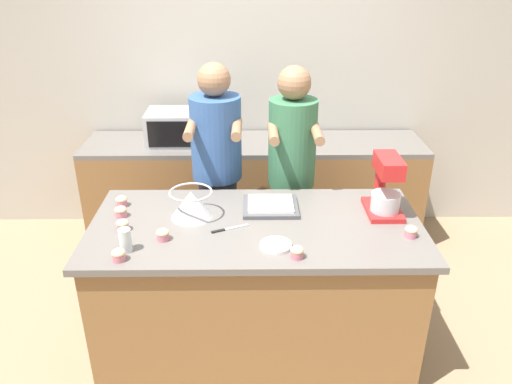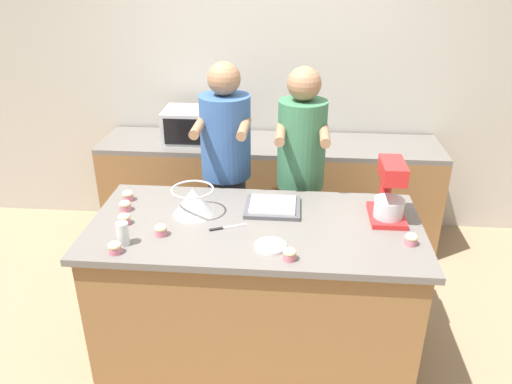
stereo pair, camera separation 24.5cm
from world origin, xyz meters
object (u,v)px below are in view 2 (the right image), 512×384
at_px(cupcake_5, 411,239).
at_px(cupcake_6, 290,254).
at_px(microwave_oven, 194,125).
at_px(person_right, 300,179).
at_px(cupcake_2, 124,219).
at_px(baking_tray, 273,206).
at_px(stand_mixer, 389,194).
at_px(cupcake_1, 115,247).
at_px(small_plate, 270,246).
at_px(cupcake_3, 125,205).
at_px(drinking_glass, 123,234).
at_px(cupcake_4, 128,195).
at_px(mixing_bowl, 193,201).
at_px(person_left, 227,176).
at_px(cupcake_0, 161,230).
at_px(knife, 226,228).

distance_m(cupcake_5, cupcake_6, 0.67).
bearing_deg(microwave_oven, person_right, -38.08).
height_order(person_right, cupcake_2, person_right).
height_order(baking_tray, microwave_oven, microwave_oven).
xyz_separation_m(stand_mixer, cupcake_1, (-1.46, -0.50, -0.13)).
distance_m(small_plate, cupcake_3, 0.96).
xyz_separation_m(microwave_oven, drinking_glass, (-0.06, -1.67, -0.06)).
bearing_deg(stand_mixer, cupcake_2, -172.58).
bearing_deg(baking_tray, cupcake_4, 177.17).
height_order(mixing_bowl, microwave_oven, microwave_oven).
bearing_deg(cupcake_1, stand_mixer, 19.01).
bearing_deg(person_left, mixing_bowl, -100.62).
height_order(cupcake_0, cupcake_2, same).
distance_m(cupcake_0, cupcake_6, 0.73).
distance_m(mixing_bowl, drinking_glass, 0.48).
relative_size(cupcake_0, cupcake_3, 1.00).
bearing_deg(cupcake_5, person_left, 142.60).
xyz_separation_m(microwave_oven, small_plate, (0.73, -1.63, -0.12)).
height_order(person_right, drinking_glass, person_right).
bearing_deg(cupcake_5, cupcake_6, -162.62).
distance_m(person_left, cupcake_5, 1.40).
xyz_separation_m(knife, cupcake_2, (-0.59, 0.00, 0.03)).
relative_size(knife, cupcake_3, 3.02).
bearing_deg(small_plate, cupcake_2, 167.65).
height_order(mixing_bowl, cupcake_3, mixing_bowl).
distance_m(microwave_oven, small_plate, 1.79).
height_order(mixing_bowl, cupcake_6, mixing_bowl).
xyz_separation_m(stand_mixer, cupcake_0, (-1.27, -0.30, -0.13)).
xyz_separation_m(knife, cupcake_0, (-0.34, -0.11, 0.03)).
bearing_deg(mixing_bowl, person_right, 43.66).
relative_size(person_right, cupcake_1, 23.98).
xyz_separation_m(person_left, cupcake_5, (1.11, -0.85, 0.05)).
bearing_deg(person_left, stand_mixer, -28.72).
xyz_separation_m(person_right, drinking_glass, (-0.94, -0.98, 0.08)).
bearing_deg(small_plate, cupcake_1, -171.46).
relative_size(cupcake_0, cupcake_4, 1.00).
relative_size(person_right, cupcake_5, 23.98).
bearing_deg(knife, cupcake_6, -38.26).
bearing_deg(person_right, stand_mixer, -47.95).
distance_m(cupcake_1, cupcake_6, 0.90).
height_order(cupcake_0, cupcake_4, same).
relative_size(person_left, cupcake_2, 24.28).
height_order(microwave_oven, cupcake_3, microwave_oven).
relative_size(person_left, drinking_glass, 13.09).
relative_size(small_plate, cupcake_3, 2.44).
height_order(knife, cupcake_5, cupcake_5).
height_order(mixing_bowl, cupcake_5, mixing_bowl).
xyz_separation_m(person_right, cupcake_2, (-1.00, -0.76, 0.05)).
relative_size(baking_tray, small_plate, 1.97).
height_order(stand_mixer, cupcake_3, stand_mixer).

